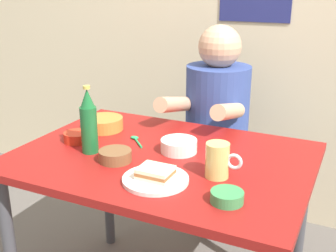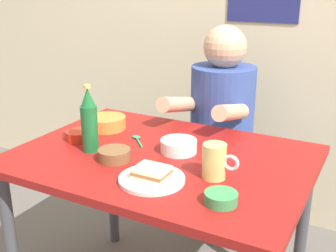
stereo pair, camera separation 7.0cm
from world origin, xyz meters
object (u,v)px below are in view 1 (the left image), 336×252
(dip_bowl_green, at_px, (227,196))
(beer_bottle, at_px, (89,123))
(stool, at_px, (215,181))
(person_seated, at_px, (218,107))
(dining_table, at_px, (162,177))
(sandwich, at_px, (155,173))
(beer_mug, at_px, (218,160))
(plate_orange, at_px, (156,179))

(dip_bowl_green, bearing_deg, beer_bottle, 166.21)
(stool, bearing_deg, dip_bowl_green, -69.35)
(person_seated, height_order, beer_bottle, person_seated)
(dining_table, relative_size, sandwich, 10.00)
(person_seated, bearing_deg, beer_mug, -70.83)
(person_seated, height_order, plate_orange, person_seated)
(person_seated, distance_m, dip_bowl_green, 0.92)
(beer_bottle, bearing_deg, beer_mug, 0.53)
(dining_table, xyz_separation_m, sandwich, (0.08, -0.21, 0.13))
(stool, xyz_separation_m, person_seated, (-0.00, -0.01, 0.42))
(person_seated, distance_m, beer_bottle, 0.77)
(sandwich, bearing_deg, beer_mug, 35.14)
(stool, xyz_separation_m, beer_bottle, (-0.27, -0.72, 0.51))
(stool, xyz_separation_m, plate_orange, (0.07, -0.84, 0.40))
(dip_bowl_green, bearing_deg, plate_orange, 173.34)
(stool, distance_m, beer_bottle, 0.92)
(sandwich, bearing_deg, plate_orange, -90.00)
(plate_orange, relative_size, beer_bottle, 0.84)
(beer_bottle, bearing_deg, sandwich, -18.84)
(sandwich, distance_m, beer_mug, 0.21)
(beer_mug, relative_size, dip_bowl_green, 1.26)
(dining_table, bearing_deg, stool, 89.55)
(beer_mug, bearing_deg, person_seated, 109.17)
(person_seated, xyz_separation_m, beer_mug, (0.25, -0.71, 0.03))
(plate_orange, height_order, beer_mug, beer_mug)
(person_seated, xyz_separation_m, beer_bottle, (-0.27, -0.71, 0.09))
(person_seated, xyz_separation_m, plate_orange, (0.07, -0.83, -0.02))
(dining_table, bearing_deg, beer_mug, -19.49)
(person_seated, distance_m, plate_orange, 0.83)
(dining_table, distance_m, plate_orange, 0.25)
(stool, distance_m, plate_orange, 0.93)
(beer_bottle, relative_size, dip_bowl_green, 2.62)
(plate_orange, bearing_deg, dining_table, 110.55)
(sandwich, relative_size, beer_mug, 0.87)
(person_seated, relative_size, beer_bottle, 2.75)
(plate_orange, relative_size, beer_mug, 1.75)
(dip_bowl_green, bearing_deg, stool, 110.65)
(dining_table, bearing_deg, dip_bowl_green, -35.77)
(stool, bearing_deg, beer_mug, -71.11)
(person_seated, bearing_deg, plate_orange, -84.91)
(person_seated, relative_size, sandwich, 6.54)
(person_seated, xyz_separation_m, sandwich, (0.07, -0.83, 0.01))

